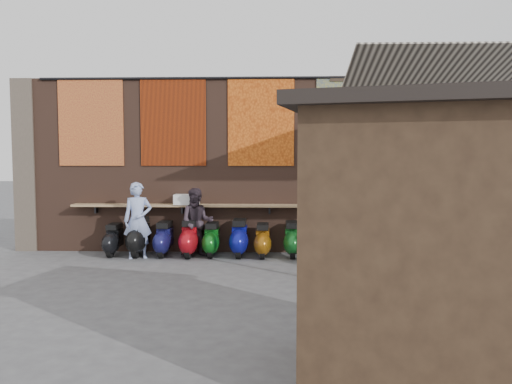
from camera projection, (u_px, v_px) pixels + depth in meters
ground at (241, 279)px, 9.04m from camera, size 70.00×70.00×0.00m
brick_wall at (248, 166)px, 11.59m from camera, size 10.00×0.40×4.00m
pier_left at (28, 165)px, 11.76m from camera, size 0.50×0.50×4.00m
pier_right at (475, 166)px, 11.42m from camera, size 0.50×0.50×4.00m
eating_counter at (247, 206)px, 11.28m from camera, size 8.00×0.32×0.05m
shelf_box at (187, 199)px, 11.29m from camera, size 0.55×0.33×0.23m
tapestry_redgold at (91, 122)px, 11.41m from camera, size 1.50×0.02×2.00m
tapestry_sun at (173, 122)px, 11.35m from camera, size 1.50×0.02×2.00m
tapestry_orange at (261, 122)px, 11.29m from camera, size 1.50×0.02×2.00m
tapestry_multi at (350, 121)px, 11.22m from camera, size 1.50×0.02×2.00m
hang_rail at (248, 78)px, 11.22m from camera, size 9.50×0.06×0.06m
scooter_stool_0 at (114, 240)px, 11.12m from camera, size 0.33×0.74×0.70m
scooter_stool_1 at (139, 237)px, 11.13m from camera, size 0.40×0.89×0.84m
scooter_stool_2 at (164, 239)px, 11.07m from camera, size 0.36×0.80×0.76m
scooter_stool_3 at (190, 238)px, 11.01m from camera, size 0.38×0.86×0.81m
scooter_stool_4 at (212, 240)px, 11.06m from camera, size 0.35×0.78×0.74m
scooter_stool_5 at (239, 238)px, 11.03m from camera, size 0.39×0.86×0.81m
scooter_stool_6 at (263, 241)px, 10.95m from camera, size 0.35×0.77×0.73m
scooter_stool_7 at (292, 239)px, 10.99m from camera, size 0.36×0.81×0.77m
diner_left at (138, 220)px, 10.81m from camera, size 0.69×0.56×1.66m
diner_right at (197, 222)px, 11.02m from camera, size 0.76×0.61×1.52m
shopper_navy at (420, 232)px, 8.84m from camera, size 1.09×0.86×1.73m
shopper_grey at (464, 236)px, 8.86m from camera, size 1.03×0.60×1.60m
shopper_tan at (423, 233)px, 9.64m from camera, size 0.75×0.84×1.45m
market_stall at (442, 251)px, 4.72m from camera, size 2.80×2.36×2.63m
stall_roof at (446, 105)px, 4.63m from camera, size 3.15×2.70×0.12m
stall_sign at (436, 184)px, 5.58m from camera, size 1.17×0.33×0.50m
stall_shelf at (434, 267)px, 5.65m from camera, size 1.98×0.59×0.06m
awning_canvas at (425, 87)px, 9.57m from camera, size 3.20×3.28×0.97m
awning_ledger at (404, 79)px, 11.13m from camera, size 3.30×0.08×0.12m
awning_header at (453, 103)px, 8.11m from camera, size 3.00×0.08×0.08m
awning_post_left at (365, 196)px, 8.26m from camera, size 0.09×0.09×3.10m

